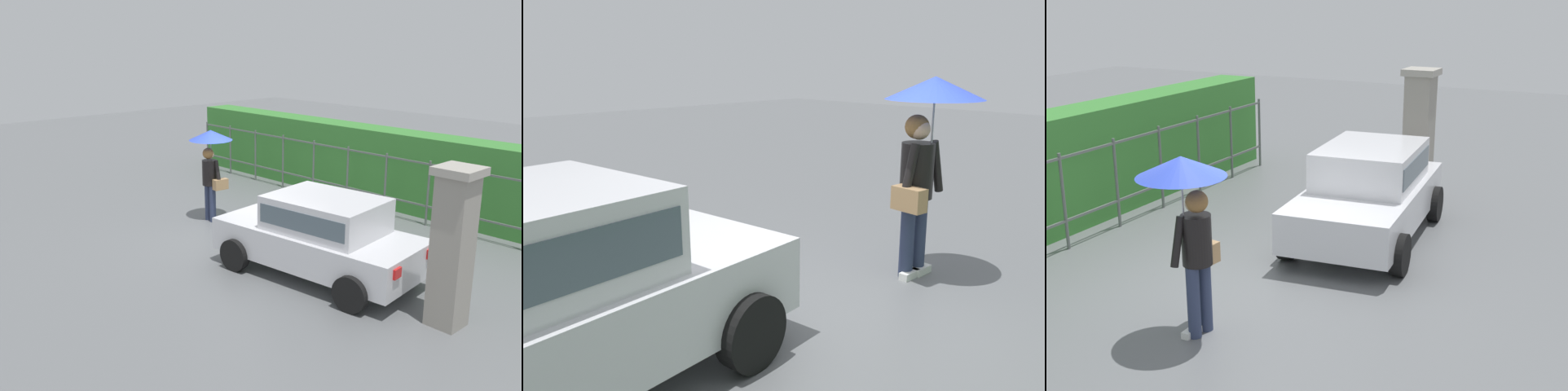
{
  "view_description": "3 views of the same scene",
  "coord_description": "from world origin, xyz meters",
  "views": [
    {
      "loc": [
        8.9,
        -8.01,
        4.19
      ],
      "look_at": [
        0.73,
        -0.45,
        1.07
      ],
      "focal_mm": 39.7,
      "sensor_mm": 36.0,
      "label": 1
    },
    {
      "loc": [
        3.58,
        2.78,
        2.27
      ],
      "look_at": [
        0.35,
        -0.48,
        1.12
      ],
      "focal_mm": 37.52,
      "sensor_mm": 36.0,
      "label": 2
    },
    {
      "loc": [
        -7.11,
        -4.49,
        3.83
      ],
      "look_at": [
        0.98,
        -0.41,
        1.08
      ],
      "focal_mm": 47.34,
      "sensor_mm": 36.0,
      "label": 3
    }
  ],
  "objects": [
    {
      "name": "ground_plane",
      "position": [
        0.0,
        0.0,
        0.0
      ],
      "size": [
        40.0,
        40.0,
        0.0
      ],
      "primitive_type": "plane",
      "color": "slate"
    },
    {
      "name": "pedestrian",
      "position": [
        -1.32,
        -0.11,
        1.58
      ],
      "size": [
        0.99,
        0.99,
        2.11
      ],
      "rotation": [
        0.0,
        0.0,
        1.47
      ],
      "color": "#2D3856",
      "rests_on": "ground"
    }
  ]
}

